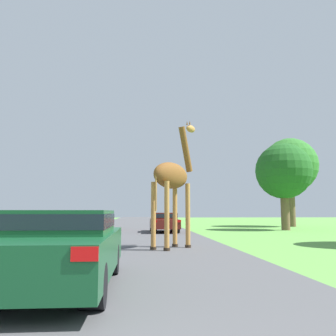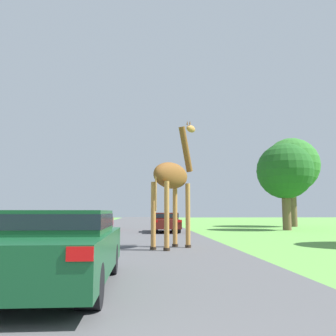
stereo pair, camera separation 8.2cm
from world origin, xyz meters
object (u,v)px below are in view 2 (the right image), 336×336
at_px(giraffe_near_road, 172,180).
at_px(car_queue_right, 98,220).
at_px(car_far_ahead, 70,229).
at_px(car_queue_left, 165,221).
at_px(car_lead_maroon, 62,246).
at_px(tree_right_cluster, 291,166).
at_px(tree_left_edge, 285,172).

relative_size(giraffe_near_road, car_queue_right, 1.08).
height_order(car_queue_right, car_far_ahead, car_queue_right).
distance_m(car_queue_left, car_far_ahead, 10.87).
relative_size(car_lead_maroon, car_far_ahead, 1.00).
bearing_deg(car_far_ahead, car_lead_maroon, -79.76).
bearing_deg(tree_right_cluster, giraffe_near_road, -124.44).
bearing_deg(car_lead_maroon, car_queue_right, 95.38).
bearing_deg(tree_left_edge, car_far_ahead, -138.61).
distance_m(giraffe_near_road, car_queue_left, 10.77).
height_order(car_queue_left, car_far_ahead, car_far_ahead).
xyz_separation_m(car_queue_right, car_queue_left, (4.82, -3.01, -0.04)).
distance_m(giraffe_near_road, car_queue_right, 14.43).
distance_m(car_queue_right, car_far_ahead, 13.04).
bearing_deg(tree_right_cluster, car_queue_right, -164.76).
xyz_separation_m(giraffe_near_road, tree_left_edge, (9.43, 12.30, 1.78)).
bearing_deg(tree_left_edge, car_queue_left, -169.42).
bearing_deg(car_far_ahead, tree_left_edge, 41.39).
bearing_deg(car_far_ahead, giraffe_near_road, -8.64).
bearing_deg(car_queue_right, car_far_ahead, -87.39).
height_order(giraffe_near_road, car_lead_maroon, giraffe_near_road).
relative_size(giraffe_near_road, car_lead_maroon, 1.07).
relative_size(car_lead_maroon, car_queue_right, 1.01).
bearing_deg(car_queue_left, tree_left_edge, 10.58).
distance_m(tree_left_edge, tree_right_cluster, 6.79).
height_order(car_lead_maroon, car_queue_right, car_lead_maroon).
bearing_deg(car_queue_right, tree_left_edge, -5.41).
relative_size(car_queue_left, tree_right_cluster, 0.55).
distance_m(car_lead_maroon, tree_left_edge, 22.75).
height_order(car_queue_right, tree_right_cluster, tree_right_cluster).
relative_size(car_lead_maroon, car_queue_left, 1.07).
bearing_deg(tree_right_cluster, tree_left_edge, -117.39).
bearing_deg(giraffe_near_road, car_lead_maroon, -70.50).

